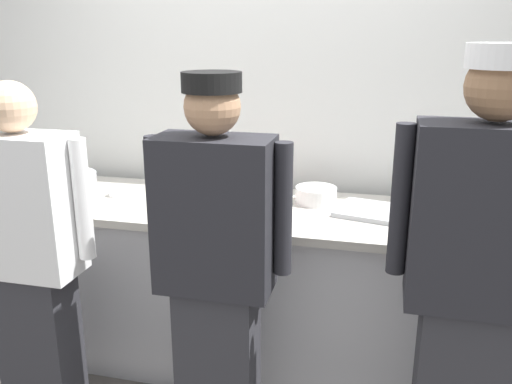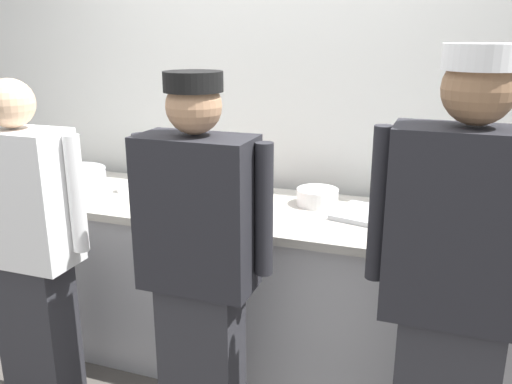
{
  "view_description": "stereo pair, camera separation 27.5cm",
  "coord_description": "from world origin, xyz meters",
  "views": [
    {
      "loc": [
        0.65,
        -2.15,
        1.77
      ],
      "look_at": [
        0.02,
        0.41,
        0.98
      ],
      "focal_mm": 37.76,
      "sensor_mm": 36.0,
      "label": 1
    },
    {
      "loc": [
        0.92,
        -2.07,
        1.77
      ],
      "look_at": [
        0.02,
        0.41,
        0.98
      ],
      "focal_mm": 37.76,
      "sensor_mm": 36.0,
      "label": 2
    }
  ],
  "objects": [
    {
      "name": "squeeze_bottle_primary",
      "position": [
        0.02,
        0.28,
        1.0
      ],
      "size": [
        0.06,
        0.06,
        0.21
      ],
      "color": "red",
      "rests_on": "prep_counter"
    },
    {
      "name": "prep_counter",
      "position": [
        0.0,
        0.39,
        0.45
      ],
      "size": [
        3.22,
        0.73,
        0.9
      ],
      "color": "#B2B2B7",
      "rests_on": "ground"
    },
    {
      "name": "chef_center",
      "position": [
        0.03,
        -0.28,
        0.87
      ],
      "size": [
        0.59,
        0.24,
        1.63
      ],
      "color": "#2D2D33",
      "rests_on": "ground"
    },
    {
      "name": "ramekin_green_sauce",
      "position": [
        -1.39,
        0.4,
        0.93
      ],
      "size": [
        0.09,
        0.09,
        0.05
      ],
      "color": "white",
      "rests_on": "prep_counter"
    },
    {
      "name": "sheet_tray",
      "position": [
        0.69,
        0.41,
        0.91
      ],
      "size": [
        0.54,
        0.4,
        0.02
      ],
      "primitive_type": "cube",
      "rotation": [
        0.0,
        0.0,
        -0.23
      ],
      "color": "#B7BABF",
      "rests_on": "prep_counter"
    },
    {
      "name": "mixing_bowl_steel",
      "position": [
        -1.03,
        0.31,
        0.97
      ],
      "size": [
        0.37,
        0.37,
        0.13
      ],
      "primitive_type": "cylinder",
      "color": "#B7BABF",
      "rests_on": "prep_counter"
    },
    {
      "name": "plate_stack_rear",
      "position": [
        1.07,
        0.31,
        0.93
      ],
      "size": [
        0.22,
        0.22,
        0.05
      ],
      "color": "white",
      "rests_on": "prep_counter"
    },
    {
      "name": "chef_near_left",
      "position": [
        -0.81,
        -0.3,
        0.84
      ],
      "size": [
        0.59,
        0.24,
        1.58
      ],
      "color": "#2D2D33",
      "rests_on": "ground"
    },
    {
      "name": "chefs_knife",
      "position": [
        -0.36,
        0.51,
        0.91
      ],
      "size": [
        0.27,
        0.03,
        0.02
      ],
      "color": "#B7BABF",
      "rests_on": "prep_counter"
    },
    {
      "name": "wall_back",
      "position": [
        0.0,
        0.88,
        1.48
      ],
      "size": [
        5.05,
        0.1,
        2.95
      ],
      "color": "silver",
      "rests_on": "ground"
    },
    {
      "name": "plate_stack_front",
      "position": [
        0.32,
        0.53,
        0.94
      ],
      "size": [
        0.22,
        0.22,
        0.08
      ],
      "color": "white",
      "rests_on": "prep_counter"
    },
    {
      "name": "ramekin_red_sauce",
      "position": [
        -0.76,
        0.4,
        0.93
      ],
      "size": [
        0.08,
        0.08,
        0.05
      ],
      "color": "white",
      "rests_on": "prep_counter"
    },
    {
      "name": "chef_far_right",
      "position": [
        0.99,
        -0.29,
        0.93
      ],
      "size": [
        0.62,
        0.24,
        1.73
      ],
      "color": "#2D2D33",
      "rests_on": "ground"
    }
  ]
}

